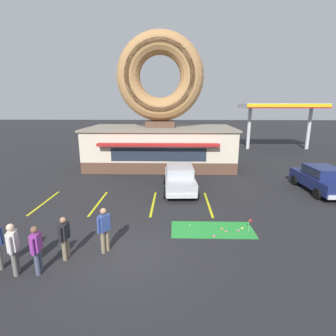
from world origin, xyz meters
TOP-DOWN VIEW (x-y plane):
  - ground_plane at (0.00, 0.00)m, footprint 160.00×160.00m
  - donut_shop_building at (0.55, 13.94)m, footprint 12.30×6.75m
  - putting_mat at (3.40, 1.99)m, footprint 3.51×1.53m
  - mini_donut_near_left at (4.49, 1.88)m, footprint 0.13×0.13m
  - mini_donut_near_right at (3.39, 1.37)m, footprint 0.13×0.13m
  - mini_donut_mid_left at (3.96, 1.78)m, footprint 0.13×0.13m
  - mini_donut_mid_centre at (3.82, 2.03)m, footprint 0.13×0.13m
  - mini_donut_mid_right at (4.71, 2.10)m, footprint 0.13×0.13m
  - golf_ball at (2.46, 2.34)m, footprint 0.04×0.04m
  - putting_flag_pin at (4.95, 1.85)m, footprint 0.13×0.01m
  - car_navy at (10.74, 7.24)m, footprint 2.09×4.61m
  - car_silver at (2.08, 7.22)m, footprint 2.12×4.63m
  - pedestrian_blue_sweater_man at (-0.76, 0.20)m, footprint 0.42×0.50m
  - pedestrian_leather_jacket_man at (-2.02, -0.27)m, footprint 0.28×0.59m
  - pedestrian_clipboard_woman at (-2.57, -1.09)m, footprint 0.27×0.59m
  - pedestrian_beanie_man at (-3.26, -1.16)m, footprint 0.33×0.58m
  - trash_bin at (-4.56, 11.44)m, footprint 0.57×0.57m
  - gas_station_canopy at (14.04, 22.96)m, footprint 9.00×4.46m
  - parking_stripe_far_left at (-5.39, 5.00)m, footprint 0.12×3.60m
  - parking_stripe_left at (-2.39, 5.00)m, footprint 0.12×3.60m
  - parking_stripe_mid_left at (0.61, 5.00)m, footprint 0.12×3.60m
  - parking_stripe_centre at (3.61, 5.00)m, footprint 0.12×3.60m

SIDE VIEW (x-z plane):
  - ground_plane at x=0.00m, z-range 0.00..0.00m
  - parking_stripe_far_left at x=-5.39m, z-range 0.00..0.01m
  - parking_stripe_left at x=-2.39m, z-range 0.00..0.01m
  - parking_stripe_mid_left at x=0.61m, z-range 0.00..0.01m
  - parking_stripe_centre at x=3.61m, z-range 0.00..0.01m
  - putting_mat at x=3.40m, z-range 0.00..0.03m
  - mini_donut_near_left at x=4.49m, z-range 0.03..0.07m
  - mini_donut_near_right at x=3.39m, z-range 0.03..0.07m
  - mini_donut_mid_left at x=3.96m, z-range 0.03..0.07m
  - mini_donut_mid_centre at x=3.82m, z-range 0.03..0.07m
  - mini_donut_mid_right at x=4.71m, z-range 0.03..0.07m
  - golf_ball at x=2.46m, z-range 0.03..0.07m
  - putting_flag_pin at x=4.95m, z-range 0.16..0.71m
  - trash_bin at x=-4.56m, z-range 0.01..0.99m
  - pedestrian_leather_jacket_man at x=-2.02m, z-range 0.08..1.64m
  - car_navy at x=10.74m, z-range 0.07..1.67m
  - car_silver at x=2.08m, z-range 0.07..1.67m
  - pedestrian_clipboard_woman at x=-2.57m, z-range 0.08..1.71m
  - pedestrian_blue_sweater_man at x=-0.76m, z-range 0.10..1.80m
  - pedestrian_beanie_man at x=-3.26m, z-range 0.10..1.84m
  - donut_shop_building at x=0.55m, z-range -1.74..9.22m
  - gas_station_canopy at x=14.04m, z-range 2.21..7.51m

